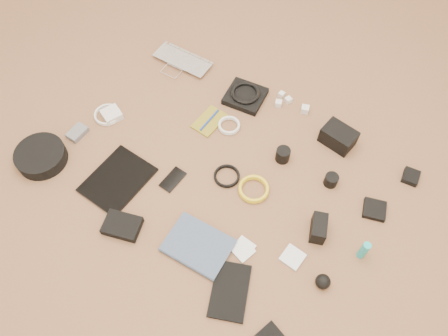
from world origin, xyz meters
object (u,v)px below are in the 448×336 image
Objects in this scene: dslr_camera at (338,137)px; headphone_case at (41,156)px; tablet at (118,180)px; laptop at (178,66)px; phone at (173,179)px; paperback at (185,266)px.

headphone_case is (-0.99, -0.82, -0.01)m from dslr_camera.
tablet is at bearing 18.21° from headphone_case.
phone is (0.39, -0.52, -0.01)m from laptop.
laptop and paperback have the same top height.
laptop reaches higher than tablet.
headphone_case reaches higher than phone.
paperback is at bearing -43.66° from phone.
phone is at bearing 40.52° from paperback.
headphone_case reaches higher than tablet.
laptop is 2.57× the size of phone.
laptop is at bearing 34.65° from paperback.
dslr_camera reaches higher than tablet.
tablet reaches higher than phone.
phone is 0.58m from headphone_case.
dslr_camera is 0.52× the size of tablet.
dslr_camera reaches higher than phone.
tablet is (-0.66, -0.71, -0.04)m from dslr_camera.
dslr_camera is at bearing 46.93° from tablet.
laptop is 0.86m from dslr_camera.
headphone_case is (-0.13, -0.77, 0.02)m from laptop.
phone is at bearing 25.26° from headphone_case.
tablet is at bearing -76.65° from laptop.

